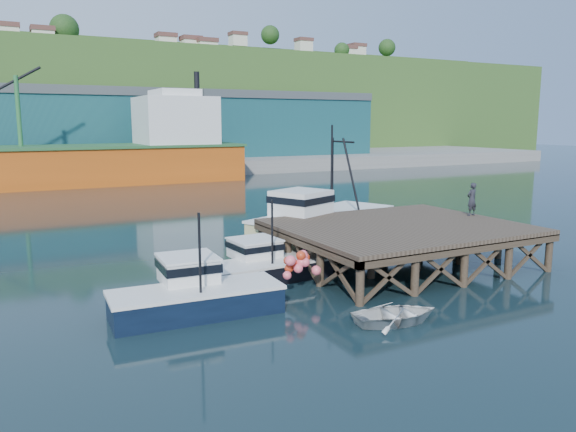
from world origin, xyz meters
TOP-DOWN VIEW (x-y plane):
  - ground at (0.00, 0.00)m, footprint 300.00×300.00m
  - wharf at (5.50, -0.19)m, footprint 12.00×10.00m
  - far_quay at (0.00, 70.00)m, footprint 160.00×40.00m
  - warehouse_mid at (0.00, 65.00)m, footprint 28.00×16.00m
  - warehouse_right at (30.00, 65.00)m, footprint 30.00×16.00m
  - cargo_ship at (-8.46, 48.00)m, footprint 55.50×10.00m
  - hillside at (0.00, 100.00)m, footprint 220.00×50.00m
  - boat_navy at (-6.42, -2.40)m, footprint 6.71×3.70m
  - boat_black at (-1.97, 0.73)m, footprint 6.44×5.40m
  - trawler at (4.70, 6.50)m, footprint 11.41×7.83m
  - dinghy at (-0.17, -6.99)m, footprint 3.65×2.88m
  - dockworker at (10.90, 0.26)m, footprint 0.72×0.51m

SIDE VIEW (x-z plane):
  - ground at x=0.00m, z-range 0.00..0.00m
  - dinghy at x=-0.17m, z-range 0.00..0.68m
  - boat_black at x=-1.97m, z-range -1.23..2.67m
  - boat_navy at x=-6.42m, z-range -1.23..2.89m
  - far_quay at x=0.00m, z-range 0.00..2.00m
  - trawler at x=4.70m, z-range -2.12..5.09m
  - wharf at x=5.50m, z-range 0.63..3.25m
  - dockworker at x=10.90m, z-range 2.12..4.00m
  - cargo_ship at x=-8.46m, z-range -3.56..10.19m
  - warehouse_mid at x=0.00m, z-range 2.00..11.00m
  - warehouse_right at x=30.00m, z-range 2.00..11.00m
  - hillside at x=0.00m, z-range 0.00..22.00m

